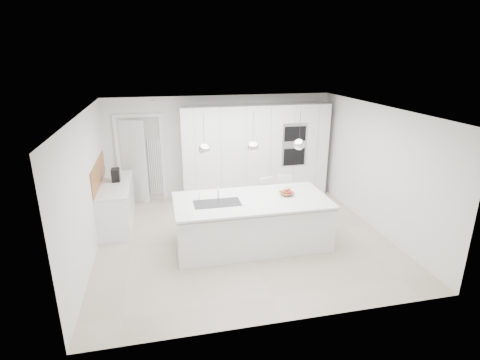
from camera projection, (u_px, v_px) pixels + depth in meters
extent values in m
plane|color=#B8AD95|center=(243.00, 238.00, 7.37)|extent=(5.50, 5.50, 0.00)
plane|color=white|center=(221.00, 147.00, 9.28)|extent=(5.50, 0.00, 5.50)
plane|color=white|center=(87.00, 188.00, 6.41)|extent=(0.00, 5.00, 5.00)
plane|color=white|center=(244.00, 110.00, 6.57)|extent=(5.50, 5.50, 0.00)
cube|color=white|center=(255.00, 152.00, 9.20)|extent=(3.60, 0.60, 2.30)
cube|color=white|center=(130.00, 162.00, 8.84)|extent=(0.76, 0.38, 2.00)
cube|color=white|center=(117.00, 205.00, 7.85)|extent=(0.60, 1.80, 0.86)
cube|color=white|center=(115.00, 185.00, 7.70)|extent=(0.62, 1.82, 0.04)
cube|color=#A26A3E|center=(98.00, 173.00, 7.56)|extent=(0.02, 1.80, 0.50)
cube|color=white|center=(252.00, 224.00, 6.98)|extent=(2.80, 1.20, 0.86)
cube|color=white|center=(252.00, 200.00, 6.88)|extent=(2.84, 1.40, 0.04)
cylinder|color=white|center=(218.00, 191.00, 6.84)|extent=(0.02, 0.02, 0.30)
sphere|color=white|center=(204.00, 149.00, 6.33)|extent=(0.20, 0.20, 0.20)
sphere|color=white|center=(253.00, 147.00, 6.50)|extent=(0.20, 0.20, 0.20)
sphere|color=white|center=(299.00, 145.00, 6.68)|extent=(0.20, 0.20, 0.20)
imported|color=#A26A3E|center=(287.00, 194.00, 7.06)|extent=(0.33, 0.33, 0.07)
cube|color=black|center=(116.00, 175.00, 7.82)|extent=(0.17, 0.25, 0.27)
sphere|color=maroon|center=(285.00, 192.00, 7.04)|extent=(0.08, 0.08, 0.08)
sphere|color=maroon|center=(289.00, 193.00, 7.00)|extent=(0.08, 0.08, 0.08)
sphere|color=maroon|center=(288.00, 191.00, 7.07)|extent=(0.08, 0.08, 0.08)
torus|color=gold|center=(287.00, 190.00, 7.01)|extent=(0.23, 0.16, 0.20)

